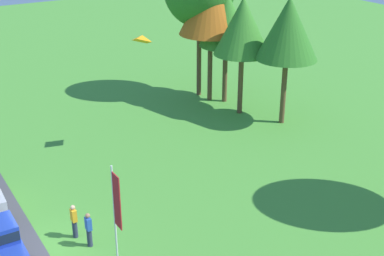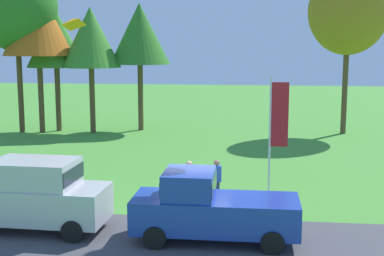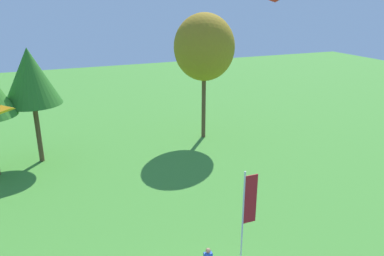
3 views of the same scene
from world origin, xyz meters
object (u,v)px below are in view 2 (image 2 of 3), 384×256
car_suv_near_entrance (35,192)px  tree_center_back (38,20)px  tree_far_right (16,7)px  tree_left_of_center (91,38)px  person_on_lawn (216,181)px  kite_diamond_high_left (73,22)px  tree_far_left (348,11)px  tree_lone_near (140,34)px  flag_banner (276,123)px  car_pickup_mid_row (209,207)px  person_watching_sky (189,183)px  tree_right_of_center (56,38)px

car_suv_near_entrance → tree_center_back: bearing=111.7°
tree_far_right → tree_left_of_center: 5.26m
person_on_lawn → kite_diamond_high_left: kite_diamond_high_left is taller
tree_far_right → tree_far_left: size_ratio=1.04×
tree_lone_near → flag_banner: tree_lone_near is taller
tree_far_right → tree_center_back: 1.65m
tree_center_back → car_pickup_mid_row: bearing=-55.5°
person_watching_sky → car_pickup_mid_row: bearing=-73.6°
tree_right_of_center → tree_lone_near: (5.57, 0.99, 0.28)m
person_on_lawn → tree_far_right: tree_far_right is taller
tree_far_right → tree_left_of_center: bearing=5.3°
tree_left_of_center → tree_far_right: bearing=-174.7°
person_watching_sky → tree_left_of_center: bearing=118.5°
flag_banner → kite_diamond_high_left: 12.42m
car_pickup_mid_row → tree_lone_near: size_ratio=0.57×
tree_far_left → tree_center_back: bearing=-174.7°
person_watching_sky → tree_far_right: 21.60m
kite_diamond_high_left → flag_banner: bearing=-32.7°
car_suv_near_entrance → flag_banner: 8.92m
tree_right_of_center → tree_left_of_center: bearing=-9.5°
person_watching_sky → tree_right_of_center: bearing=124.5°
car_suv_near_entrance → person_on_lawn: size_ratio=2.73×
tree_far_left → person_watching_sky: bearing=-115.7°
car_pickup_mid_row → flag_banner: size_ratio=1.04×
tree_center_back → kite_diamond_high_left: size_ratio=9.50×
tree_far_right → flag_banner: bearing=-41.1°
car_suv_near_entrance → tree_far_left: tree_far_left is taller
tree_right_of_center → tree_far_left: (19.36, 1.12, 1.71)m
tree_far_left → car_pickup_mid_row: bearing=-109.2°
tree_right_of_center → tree_lone_near: tree_lone_near is taller
tree_lone_near → tree_right_of_center: bearing=-169.9°
car_suv_near_entrance → person_watching_sky: (4.56, 3.26, -0.42)m
car_pickup_mid_row → tree_far_left: size_ratio=0.46×
person_watching_sky → kite_diamond_high_left: kite_diamond_high_left is taller
tree_far_left → kite_diamond_high_left: 18.11m
tree_right_of_center → tree_far_left: 19.47m
tree_left_of_center → tree_far_left: size_ratio=0.77×
car_pickup_mid_row → car_suv_near_entrance: bearing=177.0°
person_on_lawn → tree_far_right: size_ratio=0.15×
car_pickup_mid_row → tree_center_back: size_ratio=0.51×
flag_banner → tree_center_back: bearing=136.1°
person_on_lawn → tree_far_right: (-14.34, 14.92, 7.49)m
tree_center_back → tree_far_right: bearing=-175.4°
tree_far_left → flag_banner: size_ratio=2.26×
tree_far_right → tree_center_back: (1.39, 0.11, -0.88)m
person_on_lawn → tree_far_left: tree_far_left is taller
car_pickup_mid_row → tree_center_back: bearing=124.5°
tree_far_right → tree_lone_near: tree_far_right is taller
tree_right_of_center → person_watching_sky: bearing=-55.5°
person_watching_sky → tree_lone_near: tree_lone_near is taller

